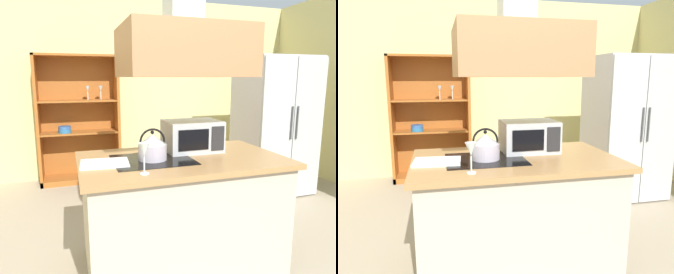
{
  "view_description": "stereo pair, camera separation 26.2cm",
  "coord_description": "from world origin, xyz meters",
  "views": [
    {
      "loc": [
        -0.72,
        -1.89,
        1.51
      ],
      "look_at": [
        0.11,
        0.67,
        1.0
      ],
      "focal_mm": 33.1,
      "sensor_mm": 36.0,
      "label": 1
    },
    {
      "loc": [
        -0.46,
        -1.96,
        1.51
      ],
      "look_at": [
        0.11,
        0.67,
        1.0
      ],
      "focal_mm": 33.1,
      "sensor_mm": 36.0,
      "label": 2
    }
  ],
  "objects": [
    {
      "name": "range_hood",
      "position": [
        0.11,
        0.32,
        1.8
      ],
      "size": [
        0.9,
        0.7,
        1.18
      ],
      "color": "#AE764B"
    },
    {
      "name": "wall_back",
      "position": [
        0.0,
        3.0,
        1.35
      ],
      "size": [
        6.0,
        0.12,
        2.7
      ],
      "primitive_type": "cube",
      "color": "#D8CD86",
      "rests_on": "ground"
    },
    {
      "name": "wine_glass_on_counter",
      "position": [
        -0.27,
        -0.01,
        1.05
      ],
      "size": [
        0.08,
        0.08,
        0.21
      ],
      "color": "silver",
      "rests_on": "kitchen_island"
    },
    {
      "name": "microwave",
      "position": [
        0.28,
        0.51,
        1.03
      ],
      "size": [
        0.46,
        0.35,
        0.26
      ],
      "color": "#B7BABF",
      "rests_on": "kitchen_island"
    },
    {
      "name": "kitchen_island",
      "position": [
        0.11,
        0.32,
        0.45
      ],
      "size": [
        1.58,
        0.93,
        0.9
      ],
      "color": "#C1B29E",
      "rests_on": "ground"
    },
    {
      "name": "refrigerator",
      "position": [
        1.88,
        1.54,
        0.89
      ],
      "size": [
        0.9,
        0.77,
        1.79
      ],
      "color": "silver",
      "rests_on": "ground"
    },
    {
      "name": "cutting_board",
      "position": [
        -0.48,
        0.3,
        0.91
      ],
      "size": [
        0.36,
        0.27,
        0.02
      ],
      "primitive_type": "cube",
      "rotation": [
        0.0,
        0.0,
        -0.09
      ],
      "color": "white",
      "rests_on": "kitchen_island"
    },
    {
      "name": "kettle",
      "position": [
        -0.12,
        0.32,
        1.0
      ],
      "size": [
        0.22,
        0.22,
        0.24
      ],
      "color": "#BBB1C3",
      "rests_on": "kitchen_island"
    },
    {
      "name": "dish_cabinet",
      "position": [
        -0.57,
        2.78,
        0.81
      ],
      "size": [
        1.14,
        0.4,
        1.83
      ],
      "color": "#A45B23",
      "rests_on": "ground"
    }
  ]
}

